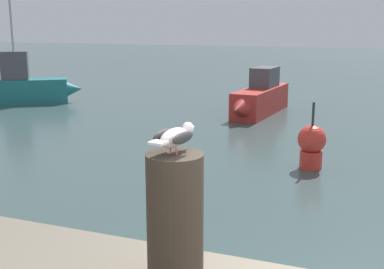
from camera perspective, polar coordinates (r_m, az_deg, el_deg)
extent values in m
cylinder|color=#382D23|center=(2.66, -1.96, -10.17)|extent=(0.30, 0.30, 0.76)
cylinder|color=#C67160|center=(2.52, -1.81, -1.97)|extent=(0.01, 0.01, 0.04)
cylinder|color=#C67160|center=(2.54, -2.49, -1.87)|extent=(0.01, 0.01, 0.04)
ellipsoid|color=silver|center=(2.52, -2.04, -0.39)|extent=(0.13, 0.24, 0.10)
sphere|color=silver|center=(2.62, -0.48, 0.76)|extent=(0.06, 0.06, 0.06)
cone|color=yellow|center=(2.67, 0.12, 0.88)|extent=(0.03, 0.05, 0.02)
cube|color=silver|center=(2.40, -3.90, -0.94)|extent=(0.09, 0.08, 0.01)
ellipsoid|color=#2A2A2A|center=(2.48, -1.06, -0.36)|extent=(0.06, 0.19, 0.06)
ellipsoid|color=#2A2A2A|center=(2.54, -3.25, -0.06)|extent=(0.06, 0.19, 0.06)
cube|color=#B72D28|center=(15.93, 7.94, 3.88)|extent=(1.14, 3.42, 0.82)
cone|color=#B72D28|center=(14.16, 5.53, 3.02)|extent=(0.83, 0.83, 0.76)
cube|color=#47474C|center=(16.14, 8.38, 6.57)|extent=(0.76, 1.19, 0.63)
cube|color=#1E7075|center=(18.72, -18.30, 4.74)|extent=(2.64, 2.13, 0.87)
cone|color=#1E7075|center=(18.64, -13.61, 5.13)|extent=(0.94, 0.94, 0.68)
cube|color=#47474C|center=(18.66, -19.78, 7.49)|extent=(1.07, 0.98, 0.99)
cylinder|color=#A5A5A8|center=(18.61, -20.21, 13.06)|extent=(0.08, 0.08, 2.64)
cylinder|color=red|center=(10.10, 13.53, -2.81)|extent=(0.44, 0.44, 0.35)
sphere|color=red|center=(10.00, 13.65, -0.53)|extent=(0.56, 0.56, 0.56)
cylinder|color=#2D2D2D|center=(9.91, 13.80, 2.22)|extent=(0.05, 0.05, 0.50)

